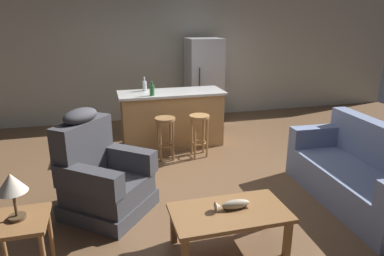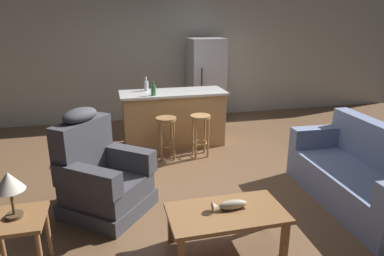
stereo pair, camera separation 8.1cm
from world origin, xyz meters
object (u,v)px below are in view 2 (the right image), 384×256
at_px(fish_figurine, 229,205).
at_px(end_table, 16,228).
at_px(couch, 362,177).
at_px(recliner_near_lamp, 101,176).
at_px(table_lamp, 9,184).
at_px(kitchen_island, 173,118).
at_px(bottle_tall_green, 153,90).
at_px(refrigerator, 206,81).
at_px(bar_stool_left, 166,130).
at_px(bottle_short_amber, 146,85).
at_px(bar_stool_right, 200,128).
at_px(coffee_table, 226,216).

relative_size(fish_figurine, end_table, 0.61).
bearing_deg(fish_figurine, couch, 13.23).
height_order(recliner_near_lamp, table_lamp, recliner_near_lamp).
distance_m(kitchen_island, bottle_tall_green, 0.70).
distance_m(kitchen_island, refrigerator, 1.58).
bearing_deg(bar_stool_left, bottle_short_amber, 103.25).
xyz_separation_m(end_table, refrigerator, (2.84, 4.10, 0.42)).
xyz_separation_m(fish_figurine, bar_stool_right, (0.35, 2.35, 0.01)).
bearing_deg(bottle_short_amber, couch, -50.86).
relative_size(couch, refrigerator, 1.10).
height_order(fish_figurine, refrigerator, refrigerator).
height_order(couch, recliner_near_lamp, recliner_near_lamp).
bearing_deg(bottle_tall_green, bottle_short_amber, 99.21).
distance_m(table_lamp, kitchen_island, 3.47).
distance_m(table_lamp, bottle_short_amber, 3.41).
bearing_deg(kitchen_island, bottle_tall_green, -148.24).
height_order(kitchen_island, bar_stool_right, kitchen_island).
relative_size(couch, end_table, 3.46).
bearing_deg(bar_stool_left, couch, -43.30).
distance_m(couch, bottle_tall_green, 3.25).
bearing_deg(bar_stool_right, coffee_table, -99.29).
height_order(coffee_table, end_table, end_table).
relative_size(recliner_near_lamp, bottle_tall_green, 5.27).
height_order(refrigerator, bottle_tall_green, refrigerator).
xyz_separation_m(coffee_table, refrigerator, (1.01, 4.21, 0.52)).
relative_size(end_table, kitchen_island, 0.31).
height_order(couch, refrigerator, refrigerator).
bearing_deg(refrigerator, bottle_tall_green, -132.41).
bearing_deg(bar_stool_right, table_lamp, -134.51).
xyz_separation_m(coffee_table, recliner_near_lamp, (-1.15, 1.04, 0.06)).
relative_size(fish_figurine, bottle_tall_green, 1.49).
bearing_deg(recliner_near_lamp, table_lamp, -87.20).
xyz_separation_m(fish_figurine, couch, (1.84, 0.43, -0.12)).
xyz_separation_m(recliner_near_lamp, bottle_short_amber, (0.79, 2.15, 0.62)).
bearing_deg(recliner_near_lamp, refrigerator, 94.72).
relative_size(refrigerator, bottle_tall_green, 7.72).
bearing_deg(fish_figurine, bar_stool_right, 81.42).
bearing_deg(coffee_table, end_table, 176.66).
height_order(kitchen_island, bar_stool_left, kitchen_island).
height_order(recliner_near_lamp, refrigerator, refrigerator).
height_order(fish_figurine, recliner_near_lamp, recliner_near_lamp).
height_order(coffee_table, bar_stool_left, bar_stool_left).
height_order(couch, table_lamp, table_lamp).
xyz_separation_m(kitchen_island, bar_stool_right, (0.32, -0.63, -0.01)).
bearing_deg(bar_stool_left, table_lamp, -126.41).
xyz_separation_m(coffee_table, bar_stool_left, (-0.16, 2.38, 0.11)).
bearing_deg(bottle_tall_green, fish_figurine, -83.28).
bearing_deg(bottle_tall_green, kitchen_island, 31.76).
bearing_deg(couch, bar_stool_right, -49.61).
bearing_deg(table_lamp, fish_figurine, -2.94).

